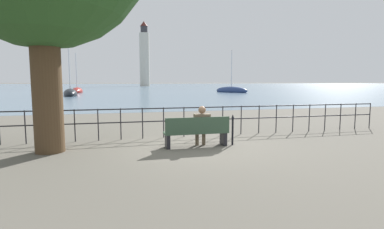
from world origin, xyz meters
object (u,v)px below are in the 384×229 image
at_px(sailboat_0, 231,91).
at_px(sailboat_2, 70,93).
at_px(closed_umbrella, 233,128).
at_px(park_bench, 197,132).
at_px(sailboat_1, 77,91).
at_px(seated_person_left, 202,124).
at_px(harbor_lighthouse, 144,56).

bearing_deg(sailboat_0, sailboat_2, 170.71).
xyz_separation_m(closed_umbrella, sailboat_2, (-9.47, 35.21, -0.15)).
xyz_separation_m(park_bench, sailboat_1, (-8.81, 46.65, -0.13)).
xyz_separation_m(seated_person_left, sailboat_2, (-8.51, 35.14, -0.30)).
bearing_deg(park_bench, sailboat_1, 100.69).
height_order(seated_person_left, sailboat_1, sailboat_1).
relative_size(closed_umbrella, sailboat_0, 0.12).
height_order(sailboat_1, sailboat_2, sailboat_2).
bearing_deg(park_bench, seated_person_left, 23.73).
height_order(park_bench, seated_person_left, seated_person_left).
bearing_deg(sailboat_0, park_bench, -137.48).
xyz_separation_m(closed_umbrella, sailboat_1, (-9.94, 46.64, -0.22)).
xyz_separation_m(sailboat_0, harbor_lighthouse, (-8.01, 80.09, 12.44)).
xyz_separation_m(park_bench, harbor_lighthouse, (9.92, 122.47, 12.33)).
distance_m(park_bench, harbor_lighthouse, 123.48).
xyz_separation_m(seated_person_left, harbor_lighthouse, (9.74, 122.39, 12.10)).
bearing_deg(sailboat_0, closed_umbrella, -136.17).
relative_size(park_bench, sailboat_1, 0.27).
bearing_deg(sailboat_0, seated_person_left, -137.32).
xyz_separation_m(park_bench, sailboat_0, (17.93, 42.37, -0.11)).
bearing_deg(harbor_lighthouse, closed_umbrella, -94.10).
xyz_separation_m(closed_umbrella, harbor_lighthouse, (8.78, 122.46, 12.24)).
bearing_deg(sailboat_2, seated_person_left, -84.99).
bearing_deg(sailboat_1, harbor_lighthouse, 75.71).
bearing_deg(sailboat_1, sailboat_2, -88.04).
distance_m(seated_person_left, sailboat_1, 47.43).
xyz_separation_m(sailboat_1, harbor_lighthouse, (18.72, 75.82, 12.46)).
height_order(sailboat_0, sailboat_1, sailboat_0).
bearing_deg(seated_person_left, park_bench, -156.27).
bearing_deg(park_bench, sailboat_2, 103.31).
distance_m(park_bench, sailboat_1, 47.47).
distance_m(park_bench, sailboat_0, 46.01).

